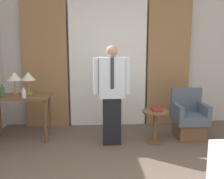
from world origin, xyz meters
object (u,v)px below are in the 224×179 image
Objects in this scene: armchair at (189,119)px; bottle_by_lamp at (24,94)px; person at (112,92)px; side_table at (155,121)px; table_lamp_left at (14,77)px; table_lamp_right at (28,77)px; bottle_near_edge at (2,92)px; book at (156,109)px; desk at (21,103)px.

bottle_by_lamp is at bearing -177.92° from armchair.
armchair is (1.41, 0.24, -0.56)m from person.
person reaches higher than side_table.
table_lamp_left is 1.00× the size of table_lamp_right.
bottle_near_edge is at bearing 179.97° from armchair.
table_lamp_left is 1.79× the size of book.
bottle_near_edge is 3.29m from armchair.
side_table is (2.18, -0.46, -0.71)m from table_lamp_right.
bottle_by_lamp is at bearing -54.09° from table_lamp_left.
bottle_by_lamp reaches higher than side_table.
table_lamp_right is at bearing 0.00° from table_lamp_left.
table_lamp_left reaches higher than book.
table_lamp_right is at bearing 90.14° from bottle_by_lamp.
armchair is 0.73m from book.
table_lamp_right is at bearing 168.00° from side_table.
bottle_near_edge reaches higher than armchair.
table_lamp_left is 3.20m from armchair.
bottle_by_lamp reaches higher than book.
side_table is at bearing -135.92° from book.
desk is 2.35m from book.
side_table is at bearing -8.09° from desk.
book is (2.21, -0.11, -0.28)m from bottle_by_lamp.
person is at bearing -177.75° from book.
table_lamp_right reaches higher than desk.
side_table is (0.73, 0.01, -0.52)m from person.
table_lamp_left is at bearing 175.77° from armchair.
bottle_by_lamp is 2.23m from book.
desk is 1.83× the size of side_table.
table_lamp_left is at bearing 125.91° from bottle_by_lamp.
table_lamp_left reaches higher than bottle_by_lamp.
bottle_near_edge is 0.25× the size of armchair.
book is at bearing -4.72° from bottle_near_edge.
table_lamp_right is 0.46× the size of armchair.
bottle_by_lamp reaches higher than armchair.
person is at bearing -7.57° from bottle_near_edge.
person is (1.45, -0.14, 0.05)m from bottle_by_lamp.
desk is 2.34m from side_table.
table_lamp_right reaches higher than armchair.
person reaches higher than table_lamp_left.
book is at bearing 44.08° from side_table.
table_lamp_left and table_lamp_right have the same top height.
book is (2.45, -0.44, -0.51)m from table_lamp_left.
side_table is 2.51× the size of book.
side_table is (2.30, -0.33, -0.27)m from desk.
desk is 5.90× the size of bottle_by_lamp.
table_lamp_left is 1.83× the size of bottle_near_edge.
bottle_near_edge is at bearing -149.09° from table_lamp_right.
table_lamp_right is at bearing 168.69° from book.
book is at bearing 2.25° from person.
table_lamp_right is (0.24, 0.00, 0.00)m from table_lamp_left.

